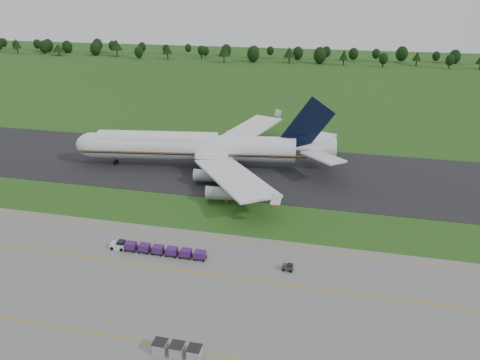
% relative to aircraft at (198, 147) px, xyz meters
% --- Properties ---
extents(ground, '(600.00, 600.00, 0.00)m').
position_rel_aircraft_xyz_m(ground, '(15.52, -26.97, -5.69)').
color(ground, '#254E17').
rests_on(ground, ground).
extents(apron, '(300.00, 52.00, 0.06)m').
position_rel_aircraft_xyz_m(apron, '(15.52, -60.97, -5.66)').
color(apron, slate).
rests_on(apron, ground).
extents(taxiway, '(300.00, 40.00, 0.08)m').
position_rel_aircraft_xyz_m(taxiway, '(15.52, 1.03, -5.65)').
color(taxiway, black).
rests_on(taxiway, ground).
extents(apron_markings, '(300.00, 30.20, 0.01)m').
position_rel_aircraft_xyz_m(apron_markings, '(15.52, -53.96, -5.63)').
color(apron_markings, '#CB8E0B').
rests_on(apron_markings, apron).
extents(tree_line, '(531.14, 22.31, 11.95)m').
position_rel_aircraft_xyz_m(tree_line, '(-10.51, 194.26, 0.57)').
color(tree_line, black).
rests_on(tree_line, ground).
extents(aircraft, '(71.25, 68.40, 19.93)m').
position_rel_aircraft_xyz_m(aircraft, '(0.00, 0.00, 0.00)').
color(aircraft, white).
rests_on(aircraft, ground).
extents(baggage_train, '(18.46, 1.67, 1.61)m').
position_rel_aircraft_xyz_m(baggage_train, '(6.58, -44.89, -4.75)').
color(baggage_train, silver).
rests_on(baggage_train, apron).
extents(utility_cart, '(1.92, 1.28, 1.01)m').
position_rel_aircraft_xyz_m(utility_cart, '(30.74, -44.80, -5.14)').
color(utility_cart, '#2F3223').
rests_on(utility_cart, apron).
extents(uld_row, '(6.61, 1.81, 1.79)m').
position_rel_aircraft_xyz_m(uld_row, '(19.31, -68.24, -4.73)').
color(uld_row, '#9A9A9A').
rests_on(uld_row, apron).
extents(edge_markers, '(11.08, 0.30, 0.60)m').
position_rel_aircraft_xyz_m(edge_markers, '(18.67, -20.69, -5.42)').
color(edge_markers, '#FF4608').
rests_on(edge_markers, ground).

